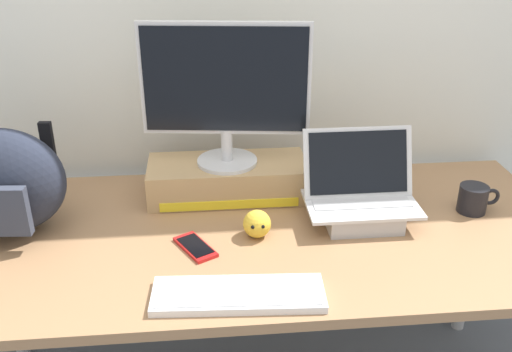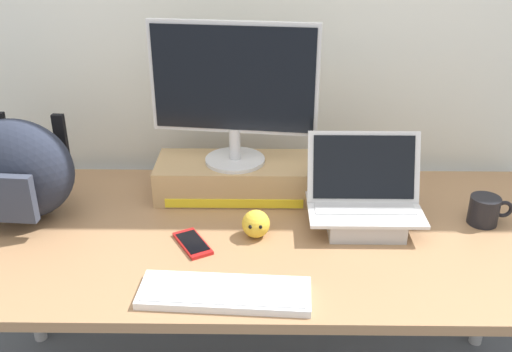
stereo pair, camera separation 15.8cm
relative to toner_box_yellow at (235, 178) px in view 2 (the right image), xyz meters
name	(u,v)px [view 2 (the right image)]	position (x,y,z in m)	size (l,w,h in m)	color
back_wall	(258,7)	(0.07, 0.28, 0.50)	(7.00, 0.10, 2.60)	silver
desk	(256,248)	(0.07, -0.24, -0.12)	(1.90, 0.84, 0.74)	#99704C
toner_box_yellow	(235,178)	(0.00, 0.00, 0.00)	(0.52, 0.22, 0.12)	tan
desktop_monitor	(234,89)	(0.00, 0.00, 0.30)	(0.52, 0.19, 0.45)	silver
open_laptop	(364,208)	(0.39, -0.20, 0.00)	(0.34, 0.22, 0.27)	#ADADB2
external_keyboard	(225,293)	(0.00, -0.55, -0.05)	(0.43, 0.16, 0.02)	white
messenger_backpack	(17,170)	(-0.65, -0.16, 0.10)	(0.36, 0.28, 0.32)	#232838
coffee_mug	(485,210)	(0.76, -0.18, -0.01)	(0.13, 0.09, 0.09)	black
cell_phone	(193,243)	(-0.11, -0.32, -0.05)	(0.13, 0.16, 0.01)	red
plush_toy	(256,224)	(0.07, -0.27, -0.02)	(0.08, 0.08, 0.08)	gold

